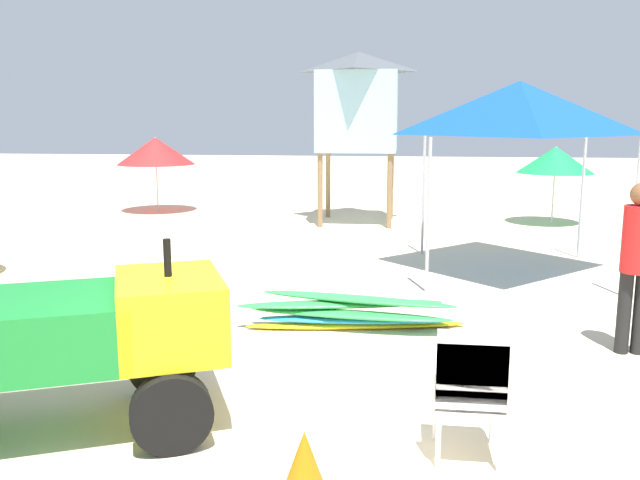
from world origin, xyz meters
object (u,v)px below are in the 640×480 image
object	(u,v)px
stacked_plastic_chairs	(470,382)
surfboard_pile	(351,312)
lifeguard_tower	(358,102)
lifeguard_near_center	(637,256)
traffic_cone_far	(305,475)
popup_canopy	(519,108)
beach_umbrella_far	(156,151)
beach_umbrella_mid	(555,160)
utility_cart	(63,336)

from	to	relation	value
stacked_plastic_chairs	surfboard_pile	size ratio (longest dim) A/B	0.38
lifeguard_tower	lifeguard_near_center	bearing A→B (deg)	-67.85
surfboard_pile	traffic_cone_far	bearing A→B (deg)	-89.64
lifeguard_tower	popup_canopy	bearing A→B (deg)	-60.30
beach_umbrella_far	traffic_cone_far	distance (m)	14.42
popup_canopy	beach_umbrella_far	xyz separation A→B (m)	(-8.17, 6.11, -0.98)
surfboard_pile	beach_umbrella_mid	xyz separation A→B (m)	(4.00, 8.43, 1.30)
traffic_cone_far	beach_umbrella_far	bearing A→B (deg)	114.29
beach_umbrella_mid	traffic_cone_far	world-z (taller)	beach_umbrella_mid
popup_canopy	beach_umbrella_mid	xyz separation A→B (m)	(1.71, 5.23, -1.08)
beach_umbrella_mid	beach_umbrella_far	world-z (taller)	beach_umbrella_far
stacked_plastic_chairs	beach_umbrella_far	world-z (taller)	beach_umbrella_far
lifeguard_near_center	lifeguard_tower	distance (m)	9.43
lifeguard_near_center	beach_umbrella_far	world-z (taller)	beach_umbrella_far
lifeguard_near_center	lifeguard_tower	world-z (taller)	lifeguard_tower
lifeguard_tower	beach_umbrella_far	distance (m)	5.61
lifeguard_near_center	traffic_cone_far	distance (m)	4.52
utility_cart	lifeguard_tower	bearing A→B (deg)	82.49
surfboard_pile	popup_canopy	xyz separation A→B (m)	(2.29, 3.19, 2.38)
lifeguard_near_center	traffic_cone_far	size ratio (longest dim) A/B	3.09
stacked_plastic_chairs	lifeguard_tower	distance (m)	11.43
stacked_plastic_chairs	popup_canopy	distance (m)	6.58
lifeguard_tower	beach_umbrella_far	world-z (taller)	lifeguard_tower
utility_cart	surfboard_pile	xyz separation A→B (m)	(1.98, 2.88, -0.59)
utility_cart	traffic_cone_far	xyz separation A→B (m)	(2.01, -0.90, -0.49)
popup_canopy	beach_umbrella_far	bearing A→B (deg)	143.22
traffic_cone_far	lifeguard_tower	bearing A→B (deg)	92.66
popup_canopy	beach_umbrella_mid	size ratio (longest dim) A/B	1.66
lifeguard_tower	traffic_cone_far	world-z (taller)	lifeguard_tower
popup_canopy	lifeguard_tower	distance (m)	5.69
stacked_plastic_chairs	lifeguard_near_center	distance (m)	3.18
lifeguard_near_center	surfboard_pile	bearing A→B (deg)	171.54
utility_cart	popup_canopy	xyz separation A→B (m)	(4.27, 6.08, 1.79)
beach_umbrella_mid	beach_umbrella_far	distance (m)	9.93
surfboard_pile	popup_canopy	size ratio (longest dim) A/B	0.90
lifeguard_tower	beach_umbrella_mid	distance (m)	4.73
surfboard_pile	beach_umbrella_far	bearing A→B (deg)	122.31
utility_cart	surfboard_pile	world-z (taller)	utility_cart
stacked_plastic_chairs	traffic_cone_far	size ratio (longest dim) A/B	1.76
beach_umbrella_far	beach_umbrella_mid	bearing A→B (deg)	-5.08
lifeguard_near_center	lifeguard_tower	size ratio (longest dim) A/B	0.46
stacked_plastic_chairs	beach_umbrella_mid	world-z (taller)	beach_umbrella_mid
lifeguard_near_center	beach_umbrella_mid	world-z (taller)	beach_umbrella_mid
utility_cart	beach_umbrella_far	bearing A→B (deg)	107.76
utility_cart	traffic_cone_far	bearing A→B (deg)	-24.24
popup_canopy	beach_umbrella_far	world-z (taller)	popup_canopy
stacked_plastic_chairs	popup_canopy	xyz separation A→B (m)	(1.22, 6.16, 1.98)
utility_cart	stacked_plastic_chairs	world-z (taller)	utility_cart
stacked_plastic_chairs	lifeguard_tower	xyz separation A→B (m)	(-1.60, 11.10, 2.21)
traffic_cone_far	beach_umbrella_mid	bearing A→B (deg)	71.96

